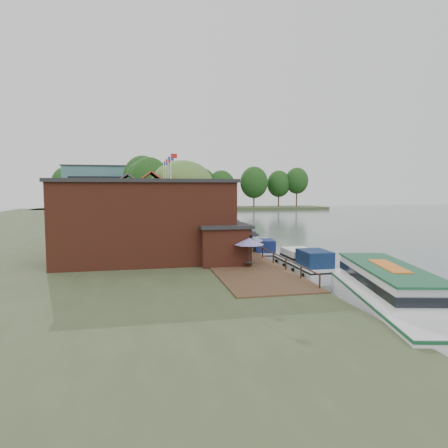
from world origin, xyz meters
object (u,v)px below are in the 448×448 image
umbrella_1 (249,248)px  tour_boat (393,293)px  umbrella_2 (230,244)px  swan (303,285)px  cruiser_0 (305,261)px  willow (182,198)px  cruiser_3 (232,228)px  cottage_c (154,202)px  umbrella_3 (238,240)px  umbrella_4 (217,236)px  cottage_a (151,206)px  umbrella_5 (223,233)px  hotel_block (117,190)px  cottage_b (129,204)px  cruiser_2 (242,238)px  umbrella_0 (249,252)px  pub (167,220)px  cruiser_1 (262,248)px

umbrella_1 → tour_boat: size_ratio=0.18×
umbrella_2 → swan: 9.61m
umbrella_2 → cruiser_0: 7.25m
willow → cruiser_0: willow is taller
cruiser_3 → willow: bearing=-134.7°
cottage_c → cruiser_3: size_ratio=0.79×
umbrella_1 → swan: 6.56m
umbrella_3 → umbrella_4: (-1.36, 4.07, 0.00)m
cottage_a → umbrella_1: bearing=-66.3°
umbrella_4 → umbrella_5: bearing=65.7°
hotel_block → umbrella_5: 63.95m
cottage_b → umbrella_2: bearing=-68.5°
umbrella_1 → umbrella_3: (0.30, 5.18, 0.00)m
hotel_block → umbrella_2: bearing=-79.0°
umbrella_5 → cruiser_0: bearing=-70.8°
umbrella_2 → cruiser_2: (4.69, 13.64, -1.18)m
willow → swan: bearing=-78.1°
cottage_c → cruiser_3: bearing=-38.3°
umbrella_2 → cruiser_2: size_ratio=0.26×
umbrella_4 → cruiser_3: (5.99, 18.35, -0.97)m
cottage_b → cottage_c: (4.00, 9.00, 0.00)m
hotel_block → tour_boat: size_ratio=1.85×
umbrella_2 → umbrella_3: (1.34, 2.18, 0.00)m
cottage_c → umbrella_2: cottage_c is taller
umbrella_0 → cruiser_0: (5.39, 1.17, -1.10)m
cottage_b → cruiser_0: bearing=-61.9°
pub → umbrella_4: size_ratio=8.42×
umbrella_2 → umbrella_4: bearing=90.2°
willow → umbrella_2: bearing=-83.4°
cottage_b → umbrella_1: cottage_b is taller
willow → umbrella_0: bearing=-83.9°
cottage_b → cruiser_2: bearing=-37.8°
cottage_b → umbrella_4: size_ratio=4.04×
willow → umbrella_0: size_ratio=4.23×
cruiser_1 → swan: bearing=-84.3°
umbrella_0 → cottage_a: bearing=109.5°
umbrella_3 → cottage_b: bearing=116.1°
cruiser_2 → pub: bearing=-126.7°
umbrella_2 → umbrella_5: bearing=82.5°
cottage_c → hotel_block: bearing=102.2°
pub → umbrella_1: bearing=-22.9°
cruiser_2 → cruiser_3: (1.28, 10.96, 0.21)m
cottage_c → cruiser_0: (11.57, -38.15, -4.06)m
cruiser_3 → umbrella_4: bearing=-92.4°
cottage_a → umbrella_3: (8.15, -12.71, -2.96)m
willow → umbrella_3: size_ratio=4.39×
cottage_c → cruiser_3: (11.78, -9.30, -3.93)m
cruiser_0 → cottage_c: bearing=106.7°
cruiser_1 → cruiser_0: bearing=-72.6°
pub → cruiser_3: size_ratio=1.86×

